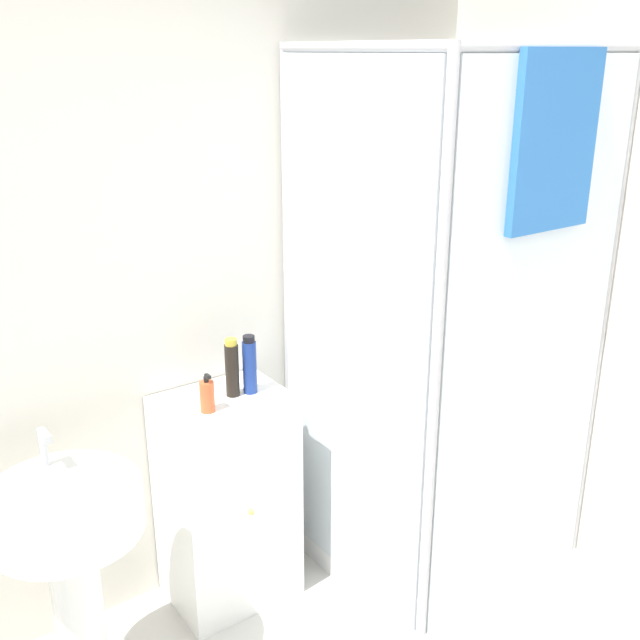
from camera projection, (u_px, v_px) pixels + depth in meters
The scene contains 7 objects.
wall_back at pixel (83, 303), 2.55m from camera, with size 6.40×0.06×2.50m, color silver.
shower_enclosure at pixel (436, 444), 2.98m from camera, with size 0.89×0.92×2.09m.
vanity_cabinet at pixel (227, 499), 2.88m from camera, with size 0.47×0.37×0.86m.
sink at pixel (70, 547), 2.31m from camera, with size 0.47×0.47×0.96m.
soap_dispenser at pixel (207, 396), 2.62m from camera, with size 0.05×0.05×0.15m.
shampoo_bottle_tall_black at pixel (232, 368), 2.73m from camera, with size 0.05×0.05×0.22m.
shampoo_bottle_blue at pixel (250, 365), 2.75m from camera, with size 0.05×0.05×0.22m.
Camera 1 is at (-0.73, -0.74, 2.06)m, focal length 42.00 mm.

